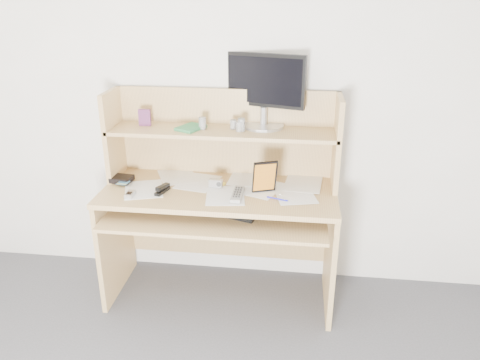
# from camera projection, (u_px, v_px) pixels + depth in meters

# --- Properties ---
(back_wall) EXTENTS (3.60, 0.04, 2.50)m
(back_wall) POSITION_uv_depth(u_px,v_px,m) (226.00, 96.00, 2.90)
(back_wall) COLOR silver
(back_wall) RESTS_ON floor
(desk) EXTENTS (1.40, 0.70, 1.30)m
(desk) POSITION_uv_depth(u_px,v_px,m) (221.00, 193.00, 2.89)
(desk) COLOR tan
(desk) RESTS_ON floor
(paper_clutter) EXTENTS (1.32, 0.54, 0.01)m
(paper_clutter) POSITION_uv_depth(u_px,v_px,m) (219.00, 189.00, 2.80)
(paper_clutter) COLOR white
(paper_clutter) RESTS_ON desk
(keyboard) EXTENTS (0.47, 0.29, 0.03)m
(keyboard) POSITION_uv_depth(u_px,v_px,m) (223.00, 208.00, 2.76)
(keyboard) COLOR black
(keyboard) RESTS_ON desk
(tv_remote) EXTENTS (0.06, 0.21, 0.02)m
(tv_remote) POSITION_uv_depth(u_px,v_px,m) (238.00, 194.00, 2.70)
(tv_remote) COLOR gray
(tv_remote) RESTS_ON paper_clutter
(flip_phone) EXTENTS (0.05, 0.09, 0.02)m
(flip_phone) POSITION_uv_depth(u_px,v_px,m) (130.00, 193.00, 2.71)
(flip_phone) COLOR #A9AAAB
(flip_phone) RESTS_ON paper_clutter
(stapler) EXTENTS (0.07, 0.13, 0.04)m
(stapler) POSITION_uv_depth(u_px,v_px,m) (162.00, 189.00, 2.75)
(stapler) COLOR black
(stapler) RESTS_ON paper_clutter
(wallet) EXTENTS (0.14, 0.12, 0.03)m
(wallet) POSITION_uv_depth(u_px,v_px,m) (122.00, 179.00, 2.90)
(wallet) COLOR black
(wallet) RESTS_ON paper_clutter
(sticky_note_pad) EXTENTS (0.09, 0.09, 0.01)m
(sticky_note_pad) POSITION_uv_depth(u_px,v_px,m) (218.00, 184.00, 2.86)
(sticky_note_pad) COLOR yellow
(sticky_note_pad) RESTS_ON desk
(digital_camera) EXTENTS (0.08, 0.04, 0.05)m
(digital_camera) POSITION_uv_depth(u_px,v_px,m) (216.00, 183.00, 2.82)
(digital_camera) COLOR #A1A1A4
(digital_camera) RESTS_ON paper_clutter
(game_case) EXTENTS (0.14, 0.06, 0.20)m
(game_case) POSITION_uv_depth(u_px,v_px,m) (265.00, 177.00, 2.71)
(game_case) COLOR black
(game_case) RESTS_ON paper_clutter
(blue_pen) EXTENTS (0.12, 0.05, 0.01)m
(blue_pen) POSITION_uv_depth(u_px,v_px,m) (277.00, 199.00, 2.66)
(blue_pen) COLOR #1818BA
(blue_pen) RESTS_ON paper_clutter
(card_box) EXTENTS (0.07, 0.03, 0.10)m
(card_box) POSITION_uv_depth(u_px,v_px,m) (145.00, 118.00, 2.87)
(card_box) COLOR #A12915
(card_box) RESTS_ON desk
(shelf_book) EXTENTS (0.18, 0.21, 0.02)m
(shelf_book) POSITION_uv_depth(u_px,v_px,m) (191.00, 128.00, 2.82)
(shelf_book) COLOR #317A4F
(shelf_book) RESTS_ON desk
(chip_stack_a) EXTENTS (0.05, 0.05, 0.06)m
(chip_stack_a) POSITION_uv_depth(u_px,v_px,m) (233.00, 124.00, 2.82)
(chip_stack_a) COLOR black
(chip_stack_a) RESTS_ON desk
(chip_stack_b) EXTENTS (0.06, 0.06, 0.07)m
(chip_stack_b) POSITION_uv_depth(u_px,v_px,m) (202.00, 123.00, 2.81)
(chip_stack_b) COLOR white
(chip_stack_b) RESTS_ON desk
(chip_stack_c) EXTENTS (0.05, 0.05, 0.06)m
(chip_stack_c) POSITION_uv_depth(u_px,v_px,m) (240.00, 126.00, 2.77)
(chip_stack_c) COLOR black
(chip_stack_c) RESTS_ON desk
(chip_stack_d) EXTENTS (0.05, 0.05, 0.08)m
(chip_stack_d) POSITION_uv_depth(u_px,v_px,m) (241.00, 125.00, 2.77)
(chip_stack_d) COLOR white
(chip_stack_d) RESTS_ON desk
(monitor) EXTENTS (0.49, 0.25, 0.44)m
(monitor) POSITION_uv_depth(u_px,v_px,m) (264.00, 88.00, 2.80)
(monitor) COLOR #BABBBF
(monitor) RESTS_ON desk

